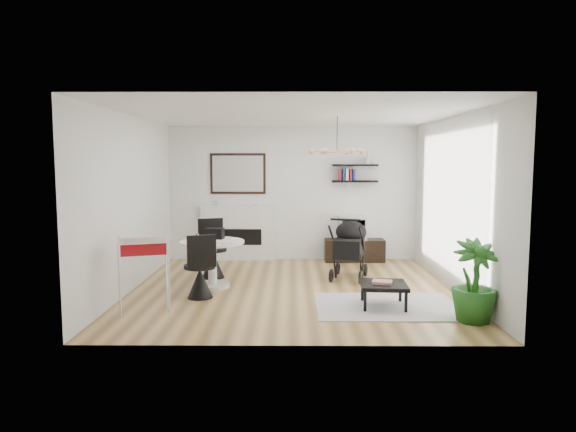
{
  "coord_description": "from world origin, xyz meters",
  "views": [
    {
      "loc": [
        -0.02,
        -7.88,
        1.98
      ],
      "look_at": [
        -0.08,
        0.4,
        1.11
      ],
      "focal_mm": 32.0,
      "sensor_mm": 36.0,
      "label": 1
    }
  ],
  "objects_px": {
    "fireplace": "(238,226)",
    "coffee_table": "(383,286)",
    "stroller": "(350,251)",
    "crt_tv": "(352,228)",
    "potted_plant": "(474,281)",
    "tv_console": "(354,250)",
    "drying_rack": "(144,274)",
    "dining_table": "(212,257)"
  },
  "relations": [
    {
      "from": "dining_table",
      "to": "fireplace",
      "type": "bearing_deg",
      "value": 85.72
    },
    {
      "from": "stroller",
      "to": "coffee_table",
      "type": "bearing_deg",
      "value": -66.35
    },
    {
      "from": "tv_console",
      "to": "stroller",
      "type": "bearing_deg",
      "value": -100.1
    },
    {
      "from": "fireplace",
      "to": "drying_rack",
      "type": "bearing_deg",
      "value": -103.15
    },
    {
      "from": "fireplace",
      "to": "dining_table",
      "type": "distance_m",
      "value": 2.32
    },
    {
      "from": "fireplace",
      "to": "coffee_table",
      "type": "bearing_deg",
      "value": -55.62
    },
    {
      "from": "crt_tv",
      "to": "tv_console",
      "type": "bearing_deg",
      "value": 4.02
    },
    {
      "from": "potted_plant",
      "to": "crt_tv",
      "type": "bearing_deg",
      "value": 105.09
    },
    {
      "from": "crt_tv",
      "to": "stroller",
      "type": "height_order",
      "value": "stroller"
    },
    {
      "from": "dining_table",
      "to": "crt_tv",
      "type": "bearing_deg",
      "value": 41.23
    },
    {
      "from": "fireplace",
      "to": "coffee_table",
      "type": "xyz_separation_m",
      "value": [
        2.34,
        -3.42,
        -0.39
      ]
    },
    {
      "from": "stroller",
      "to": "coffee_table",
      "type": "height_order",
      "value": "stroller"
    },
    {
      "from": "fireplace",
      "to": "stroller",
      "type": "height_order",
      "value": "fireplace"
    },
    {
      "from": "fireplace",
      "to": "dining_table",
      "type": "height_order",
      "value": "fireplace"
    },
    {
      "from": "coffee_table",
      "to": "crt_tv",
      "type": "bearing_deg",
      "value": 90.77
    },
    {
      "from": "tv_console",
      "to": "dining_table",
      "type": "bearing_deg",
      "value": -139.26
    },
    {
      "from": "crt_tv",
      "to": "potted_plant",
      "type": "distance_m",
      "value": 4.05
    },
    {
      "from": "stroller",
      "to": "drying_rack",
      "type": "bearing_deg",
      "value": -129.83
    },
    {
      "from": "tv_console",
      "to": "drying_rack",
      "type": "relative_size",
      "value": 1.21
    },
    {
      "from": "fireplace",
      "to": "drying_rack",
      "type": "height_order",
      "value": "fireplace"
    },
    {
      "from": "tv_console",
      "to": "coffee_table",
      "type": "relative_size",
      "value": 1.79
    },
    {
      "from": "tv_console",
      "to": "coffee_table",
      "type": "distance_m",
      "value": 3.28
    },
    {
      "from": "dining_table",
      "to": "drying_rack",
      "type": "xyz_separation_m",
      "value": [
        -0.69,
        -1.38,
        0.03
      ]
    },
    {
      "from": "tv_console",
      "to": "coffee_table",
      "type": "bearing_deg",
      "value": -90.04
    },
    {
      "from": "fireplace",
      "to": "potted_plant",
      "type": "height_order",
      "value": "fireplace"
    },
    {
      "from": "tv_console",
      "to": "stroller",
      "type": "height_order",
      "value": "stroller"
    },
    {
      "from": "tv_console",
      "to": "potted_plant",
      "type": "height_order",
      "value": "potted_plant"
    },
    {
      "from": "potted_plant",
      "to": "dining_table",
      "type": "bearing_deg",
      "value": 153.69
    },
    {
      "from": "drying_rack",
      "to": "coffee_table",
      "type": "xyz_separation_m",
      "value": [
        3.2,
        0.26,
        -0.22
      ]
    },
    {
      "from": "crt_tv",
      "to": "dining_table",
      "type": "xyz_separation_m",
      "value": [
        -2.47,
        -2.16,
        -0.18
      ]
    },
    {
      "from": "stroller",
      "to": "potted_plant",
      "type": "bearing_deg",
      "value": -46.95
    },
    {
      "from": "stroller",
      "to": "potted_plant",
      "type": "relative_size",
      "value": 1.06
    },
    {
      "from": "stroller",
      "to": "coffee_table",
      "type": "distance_m",
      "value": 1.81
    },
    {
      "from": "crt_tv",
      "to": "potted_plant",
      "type": "xyz_separation_m",
      "value": [
        1.05,
        -3.91,
        -0.16
      ]
    },
    {
      "from": "dining_table",
      "to": "drying_rack",
      "type": "bearing_deg",
      "value": -116.56
    },
    {
      "from": "crt_tv",
      "to": "coffee_table",
      "type": "relative_size",
      "value": 0.8
    },
    {
      "from": "dining_table",
      "to": "stroller",
      "type": "xyz_separation_m",
      "value": [
        2.25,
        0.67,
        -0.02
      ]
    },
    {
      "from": "drying_rack",
      "to": "stroller",
      "type": "height_order",
      "value": "stroller"
    },
    {
      "from": "tv_console",
      "to": "fireplace",
      "type": "bearing_deg",
      "value": 176.56
    },
    {
      "from": "fireplace",
      "to": "stroller",
      "type": "xyz_separation_m",
      "value": [
        2.08,
        -1.63,
        -0.22
      ]
    },
    {
      "from": "tv_console",
      "to": "crt_tv",
      "type": "bearing_deg",
      "value": -175.98
    },
    {
      "from": "fireplace",
      "to": "dining_table",
      "type": "bearing_deg",
      "value": -94.28
    }
  ]
}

